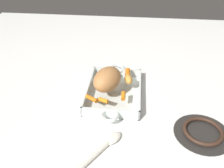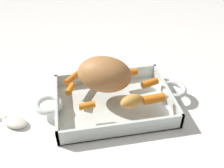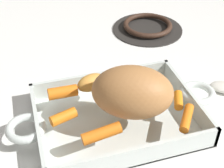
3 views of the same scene
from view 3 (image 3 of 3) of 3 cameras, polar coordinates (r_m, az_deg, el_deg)
The scene contains 11 objects.
ground_plane at distance 0.66m, azimuth 0.88°, elevation -6.67°, with size 2.11×2.11×0.00m, color white.
roasting_dish at distance 0.65m, azimuth 0.90°, elevation -5.71°, with size 0.43×0.23×0.05m.
pork_roast at distance 0.58m, azimuth 3.63°, elevation -1.44°, with size 0.15×0.10×0.10m, color #AF7340.
baby_carrot_short at distance 0.64m, azimuth 11.66°, elevation -2.83°, with size 0.02×0.02×0.04m, color orange.
baby_carrot_southeast at distance 0.68m, azimuth 5.96°, elevation 0.59°, with size 0.02×0.02×0.04m, color orange.
baby_carrot_northwest at distance 0.61m, azimuth 13.09°, elevation -5.88°, with size 0.02×0.02×0.06m, color orange.
baby_carrot_northeast at distance 0.65m, azimuth -8.70°, elevation -1.44°, with size 0.02×0.02×0.06m, color orange.
baby_carrot_center_left at distance 0.60m, azimuth -8.59°, elevation -5.76°, with size 0.02×0.02×0.05m, color orange.
baby_carrot_long at distance 0.56m, azimuth -1.85°, elevation -8.74°, with size 0.02×0.02×0.07m, color orange.
potato_golden_large at distance 0.66m, azimuth -3.64°, elevation 0.26°, with size 0.06×0.03×0.04m, color gold.
stove_burner_rear at distance 0.98m, azimuth 6.31°, elevation 10.02°, with size 0.21×0.21×0.02m.
Camera 3 is at (-0.15, -0.45, 0.46)m, focal length 51.66 mm.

